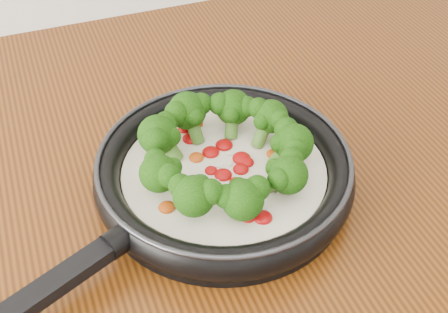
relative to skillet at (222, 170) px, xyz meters
name	(u,v)px	position (x,y,z in m)	size (l,w,h in m)	color
skillet	(222,170)	(0.00, 0.00, 0.00)	(0.48, 0.39, 0.09)	black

